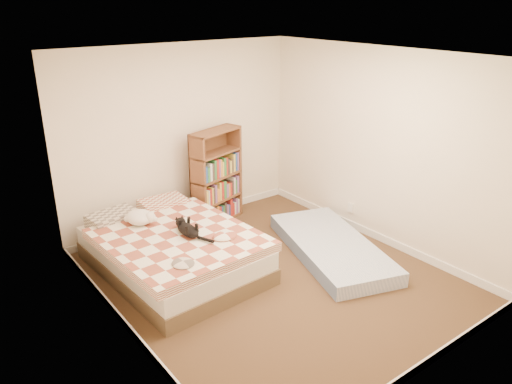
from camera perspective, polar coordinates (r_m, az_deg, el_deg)
room at (r=5.35m, az=1.95°, el=1.30°), size 3.51×4.01×2.51m
bed at (r=6.01m, az=-9.63°, el=-6.45°), size 1.66×2.20×0.57m
bookshelf at (r=7.11m, az=-4.59°, el=0.54°), size 0.89×0.49×1.35m
floor_mattress at (r=6.40m, az=8.62°, el=-6.27°), size 1.47×2.17×0.18m
black_cat at (r=5.74m, az=-7.92°, el=-4.20°), size 0.23×0.64×0.15m
white_dog at (r=6.09m, az=-13.03°, el=-2.81°), size 0.36×0.39×0.17m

